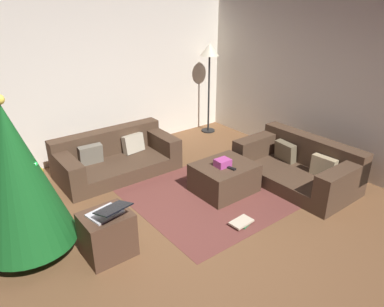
{
  "coord_description": "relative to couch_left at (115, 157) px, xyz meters",
  "views": [
    {
      "loc": [
        -2.05,
        -2.67,
        2.67
      ],
      "look_at": [
        0.57,
        0.72,
        0.75
      ],
      "focal_mm": 33.68,
      "sensor_mm": 36.0,
      "label": 1
    }
  ],
  "objects": [
    {
      "name": "ground_plane",
      "position": [
        -0.19,
        -2.24,
        -0.25
      ],
      "size": [
        6.4,
        6.4,
        0.0
      ],
      "primitive_type": "plane",
      "color": "brown"
    },
    {
      "name": "rear_partition",
      "position": [
        -0.19,
        0.9,
        1.05
      ],
      "size": [
        6.4,
        0.12,
        2.6
      ],
      "primitive_type": "cube",
      "color": "silver",
      "rests_on": "ground_plane"
    },
    {
      "name": "corner_partition",
      "position": [
        2.95,
        -2.24,
        1.05
      ],
      "size": [
        0.12,
        6.4,
        2.6
      ],
      "primitive_type": "cube",
      "color": "silver",
      "rests_on": "ground_plane"
    },
    {
      "name": "couch_left",
      "position": [
        0.0,
        0.0,
        0.0
      ],
      "size": [
        1.87,
        0.97,
        0.64
      ],
      "rotation": [
        0.0,
        0.0,
        3.13
      ],
      "color": "#473323",
      "rests_on": "ground_plane"
    },
    {
      "name": "couch_right",
      "position": [
        2.06,
        -2.04,
        0.01
      ],
      "size": [
        1.0,
        1.74,
        0.66
      ],
      "rotation": [
        0.0,
        0.0,
        1.57
      ],
      "color": "#473323",
      "rests_on": "ground_plane"
    },
    {
      "name": "ottoman",
      "position": [
        0.96,
        -1.55,
        -0.03
      ],
      "size": [
        0.84,
        0.69,
        0.43
      ],
      "primitive_type": "cube",
      "color": "#473323",
      "rests_on": "ground_plane"
    },
    {
      "name": "gift_box",
      "position": [
        0.9,
        -1.57,
        0.23
      ],
      "size": [
        0.21,
        0.18,
        0.11
      ],
      "primitive_type": "cube",
      "rotation": [
        0.0,
        0.0,
        -0.03
      ],
      "color": "#B23F8C",
      "rests_on": "ottoman"
    },
    {
      "name": "tv_remote",
      "position": [
        0.93,
        -1.7,
        0.19
      ],
      "size": [
        0.07,
        0.17,
        0.02
      ],
      "primitive_type": "cube",
      "rotation": [
        0.0,
        0.0,
        0.15
      ],
      "color": "black",
      "rests_on": "ottoman"
    },
    {
      "name": "christmas_tree",
      "position": [
        -1.67,
        -1.27,
        0.71
      ],
      "size": [
        1.03,
        1.03,
        1.82
      ],
      "color": "brown",
      "rests_on": "ground_plane"
    },
    {
      "name": "side_table",
      "position": [
        -1.0,
        -1.81,
        0.01
      ],
      "size": [
        0.52,
        0.44,
        0.52
      ],
      "primitive_type": "cube",
      "color": "#4C3323",
      "rests_on": "ground_plane"
    },
    {
      "name": "laptop",
      "position": [
        -0.99,
        -1.87,
        0.34
      ],
      "size": [
        0.4,
        0.47,
        0.18
      ],
      "color": "silver",
      "rests_on": "side_table"
    },
    {
      "name": "book_stack",
      "position": [
        0.57,
        -2.32,
        -0.21
      ],
      "size": [
        0.31,
        0.2,
        0.06
      ],
      "color": "#387A47",
      "rests_on": "ground_plane"
    },
    {
      "name": "corner_lamp",
      "position": [
        2.39,
        0.5,
        1.29
      ],
      "size": [
        0.36,
        0.36,
        1.79
      ],
      "color": "black",
      "rests_on": "ground_plane"
    },
    {
      "name": "area_rug",
      "position": [
        0.96,
        -1.55,
        -0.24
      ],
      "size": [
        2.6,
        2.0,
        0.01
      ],
      "primitive_type": "cube",
      "color": "brown",
      "rests_on": "ground_plane"
    }
  ]
}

